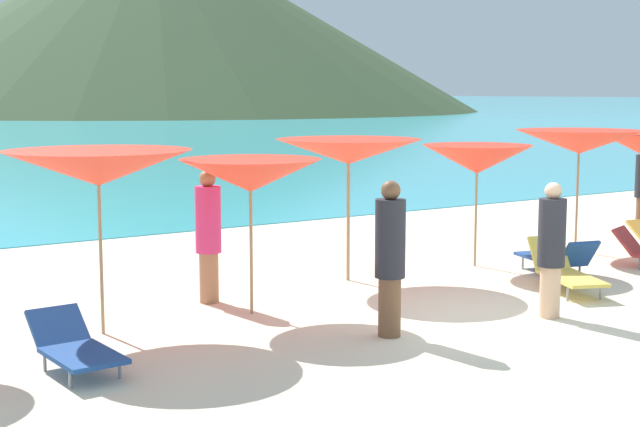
# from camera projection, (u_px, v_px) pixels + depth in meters

# --- Properties ---
(ground_plane) EXTENTS (50.00, 100.00, 0.30)m
(ground_plane) POSITION_uv_depth(u_px,v_px,m) (170.00, 233.00, 20.27)
(ground_plane) COLOR beige
(headland_hill) EXTENTS (92.76, 92.76, 26.83)m
(headland_hill) POSITION_uv_depth(u_px,v_px,m) (155.00, 17.00, 133.40)
(headland_hill) COLOR #384C2D
(headland_hill) RESTS_ON ground_plane
(umbrella_1) EXTENTS (2.46, 2.46, 2.25)m
(umbrella_1) POSITION_uv_depth(u_px,v_px,m) (98.00, 168.00, 11.07)
(umbrella_1) COLOR #9E7F59
(umbrella_1) RESTS_ON ground_plane
(umbrella_2) EXTENTS (1.92, 1.92, 2.07)m
(umbrella_2) POSITION_uv_depth(u_px,v_px,m) (250.00, 176.00, 12.12)
(umbrella_2) COLOR #9E7F59
(umbrella_2) RESTS_ON ground_plane
(umbrella_3) EXTENTS (2.28, 2.28, 2.22)m
(umbrella_3) POSITION_uv_depth(u_px,v_px,m) (349.00, 152.00, 14.27)
(umbrella_3) COLOR #9E7F59
(umbrella_3) RESTS_ON ground_plane
(umbrella_4) EXTENTS (2.04, 2.04, 2.06)m
(umbrella_4) POSITION_uv_depth(u_px,v_px,m) (477.00, 159.00, 15.47)
(umbrella_4) COLOR #9E7F59
(umbrella_4) RESTS_ON ground_plane
(umbrella_5) EXTENTS (2.35, 2.35, 2.24)m
(umbrella_5) POSITION_uv_depth(u_px,v_px,m) (579.00, 142.00, 16.84)
(umbrella_5) COLOR #9E7F59
(umbrella_5) RESTS_ON ground_plane
(lounge_chair_0) EXTENTS (0.96, 1.71, 0.67)m
(lounge_chair_0) POSITION_uv_depth(u_px,v_px,m) (557.00, 258.00, 14.87)
(lounge_chair_0) COLOR #1E478C
(lounge_chair_0) RESTS_ON ground_plane
(lounge_chair_3) EXTENTS (1.14, 1.69, 0.72)m
(lounge_chair_3) POSITION_uv_depth(u_px,v_px,m) (564.00, 270.00, 13.70)
(lounge_chair_3) COLOR #D8BF4C
(lounge_chair_3) RESTS_ON ground_plane
(lounge_chair_4) EXTENTS (0.68, 1.44, 0.58)m
(lounge_chair_4) POSITION_uv_depth(u_px,v_px,m) (75.00, 346.00, 9.80)
(lounge_chair_4) COLOR #1E478C
(lounge_chair_4) RESTS_ON ground_plane
(beachgoer_0) EXTENTS (0.36, 0.36, 1.87)m
(beachgoer_0) POSITION_uv_depth(u_px,v_px,m) (208.00, 233.00, 12.88)
(beachgoer_0) COLOR #A3704C
(beachgoer_0) RESTS_ON ground_plane
(beachgoer_1) EXTENTS (0.37, 0.37, 1.90)m
(beachgoer_1) POSITION_uv_depth(u_px,v_px,m) (390.00, 255.00, 11.09)
(beachgoer_1) COLOR brown
(beachgoer_1) RESTS_ON ground_plane
(beachgoer_2) EXTENTS (0.36, 0.36, 1.78)m
(beachgoer_2) POSITION_uv_depth(u_px,v_px,m) (551.00, 247.00, 12.03)
(beachgoer_2) COLOR #DBAA84
(beachgoer_2) RESTS_ON ground_plane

